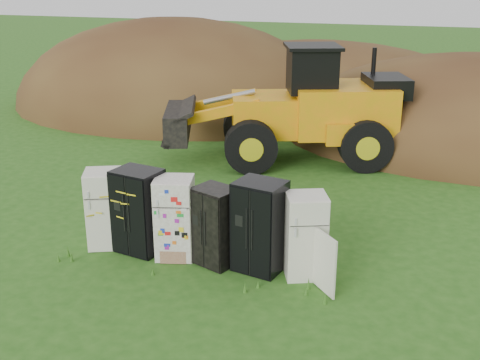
{
  "coord_description": "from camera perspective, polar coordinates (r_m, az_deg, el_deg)",
  "views": [
    {
      "loc": [
        4.42,
        -11.18,
        6.13
      ],
      "look_at": [
        0.22,
        2.0,
        1.23
      ],
      "focal_mm": 45.0,
      "sensor_mm": 36.0,
      "label": 1
    }
  ],
  "objects": [
    {
      "name": "ground",
      "position": [
        13.5,
        -3.49,
        -7.54
      ],
      "size": [
        120.0,
        120.0,
        0.0
      ],
      "primitive_type": "plane",
      "color": "#245316",
      "rests_on": "ground"
    },
    {
      "name": "fridge_leftmost",
      "position": [
        14.14,
        -12.69,
        -2.67
      ],
      "size": [
        1.04,
        1.03,
        1.82
      ],
      "primitive_type": null,
      "rotation": [
        0.0,
        0.0,
        0.41
      ],
      "color": "silver",
      "rests_on": "ground"
    },
    {
      "name": "fridge_black_side",
      "position": [
        13.72,
        -9.56,
        -2.9
      ],
      "size": [
        1.14,
        0.98,
        1.93
      ],
      "primitive_type": null,
      "rotation": [
        0.0,
        0.0,
        -0.2
      ],
      "color": "black",
      "rests_on": "ground"
    },
    {
      "name": "fridge_sticker",
      "position": [
        13.33,
        -6.21,
        -3.6
      ],
      "size": [
        0.99,
        0.94,
        1.85
      ],
      "primitive_type": null,
      "rotation": [
        0.0,
        0.0,
        0.25
      ],
      "color": "white",
      "rests_on": "ground"
    },
    {
      "name": "fridge_dark_mid",
      "position": [
        13.0,
        -2.33,
        -4.38
      ],
      "size": [
        1.09,
        1.0,
        1.74
      ],
      "primitive_type": null,
      "rotation": [
        0.0,
        0.0,
        -0.38
      ],
      "color": "black",
      "rests_on": "ground"
    },
    {
      "name": "fridge_black_right",
      "position": [
        12.69,
        1.88,
        -4.4
      ],
      "size": [
        1.14,
        1.02,
        1.98
      ],
      "primitive_type": null,
      "rotation": [
        0.0,
        0.0,
        -0.22
      ],
      "color": "black",
      "rests_on": "ground"
    },
    {
      "name": "fridge_open_door",
      "position": [
        12.54,
        6.23,
        -5.27
      ],
      "size": [
        1.04,
        1.0,
        1.8
      ],
      "primitive_type": null,
      "rotation": [
        0.0,
        0.0,
        0.38
      ],
      "color": "silver",
      "rests_on": "ground"
    },
    {
      "name": "wheel_loader",
      "position": [
        19.85,
        3.95,
        7.18
      ],
      "size": [
        8.5,
        5.68,
        3.81
      ],
      "primitive_type": null,
      "rotation": [
        0.0,
        0.0,
        0.35
      ],
      "color": "orange",
      "rests_on": "ground"
    },
    {
      "name": "dirt_mound_right",
      "position": [
        24.25,
        21.39,
        3.5
      ],
      "size": [
        14.54,
        10.66,
        6.43
      ],
      "primitive_type": "ellipsoid",
      "color": "#3F2314",
      "rests_on": "ground"
    },
    {
      "name": "dirt_mound_left",
      "position": [
        28.39,
        -6.05,
        6.94
      ],
      "size": [
        15.47,
        11.61,
        8.12
      ],
      "primitive_type": "ellipsoid",
      "color": "#3F2314",
      "rests_on": "ground"
    },
    {
      "name": "dirt_mound_back",
      "position": [
        31.14,
        7.7,
        7.99
      ],
      "size": [
        16.45,
        10.96,
        5.43
      ],
      "primitive_type": "ellipsoid",
      "color": "#3F2314",
      "rests_on": "ground"
    }
  ]
}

